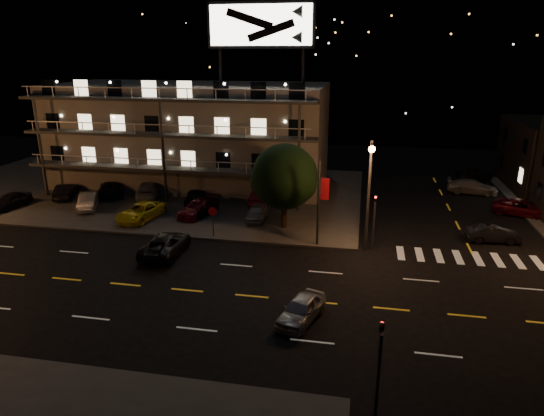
% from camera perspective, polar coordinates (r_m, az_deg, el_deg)
% --- Properties ---
extents(ground, '(140.00, 140.00, 0.00)m').
position_cam_1_polar(ground, '(29.42, -6.25, -9.94)').
color(ground, black).
rests_on(ground, ground).
extents(curb_nw, '(44.00, 24.00, 0.15)m').
position_cam_1_polar(curb_nw, '(51.69, -14.79, 2.08)').
color(curb_nw, '#383936').
rests_on(curb_nw, ground).
extents(motel, '(28.00, 13.80, 18.10)m').
position_cam_1_polar(motel, '(52.51, -9.40, 8.58)').
color(motel, gray).
rests_on(motel, ground).
extents(hill_backdrop, '(120.00, 25.00, 24.00)m').
position_cam_1_polar(hill_backdrop, '(94.61, 2.41, 16.67)').
color(hill_backdrop, black).
rests_on(hill_backdrop, ground).
extents(streetlight_nc, '(0.44, 1.92, 8.00)m').
position_cam_1_polar(streetlight_nc, '(33.88, 11.37, 2.64)').
color(streetlight_nc, '#2D2D30').
rests_on(streetlight_nc, ground).
extents(signal_nw, '(0.20, 0.27, 4.60)m').
position_cam_1_polar(signal_nw, '(35.12, 11.94, -0.93)').
color(signal_nw, '#2D2D30').
rests_on(signal_nw, ground).
extents(signal_sw, '(0.20, 0.27, 4.60)m').
position_cam_1_polar(signal_sw, '(19.78, 12.53, -16.85)').
color(signal_sw, '#2D2D30').
rests_on(signal_sw, ground).
extents(banner_north, '(0.83, 0.16, 6.40)m').
position_cam_1_polar(banner_north, '(34.86, 5.60, 0.73)').
color(banner_north, '#2D2D30').
rests_on(banner_north, ground).
extents(stop_sign, '(0.91, 0.11, 2.61)m').
position_cam_1_polar(stop_sign, '(37.10, -6.98, -1.04)').
color(stop_sign, '#2D2D30').
rests_on(stop_sign, ground).
extents(tree, '(5.40, 5.20, 6.81)m').
position_cam_1_polar(tree, '(38.05, 1.40, 3.48)').
color(tree, black).
rests_on(tree, curb_nw).
extents(lot_car_0, '(2.21, 4.22, 1.37)m').
position_cam_1_polar(lot_car_0, '(49.77, -28.41, 0.77)').
color(lot_car_0, black).
rests_on(lot_car_0, curb_nw).
extents(lot_car_1, '(2.96, 4.39, 1.37)m').
position_cam_1_polar(lot_car_1, '(46.68, -20.83, 0.76)').
color(lot_car_1, gray).
rests_on(lot_car_1, curb_nw).
extents(lot_car_2, '(3.23, 5.29, 1.37)m').
position_cam_1_polar(lot_car_2, '(42.26, -15.14, -0.41)').
color(lot_car_2, yellow).
rests_on(lot_car_2, curb_nw).
extents(lot_car_3, '(3.12, 5.00, 1.35)m').
position_cam_1_polar(lot_car_3, '(42.33, -8.63, 0.04)').
color(lot_car_3, '#520B16').
rests_on(lot_car_3, curb_nw).
extents(lot_car_4, '(1.66, 3.76, 1.26)m').
position_cam_1_polar(lot_car_4, '(40.64, -1.83, -0.59)').
color(lot_car_4, gray).
rests_on(lot_car_4, curb_nw).
extents(lot_car_5, '(2.71, 4.47, 1.39)m').
position_cam_1_polar(lot_car_5, '(50.93, -23.04, 1.88)').
color(lot_car_5, black).
rests_on(lot_car_5, curb_nw).
extents(lot_car_6, '(4.11, 5.54, 1.40)m').
position_cam_1_polar(lot_car_6, '(50.24, -18.38, 2.21)').
color(lot_car_6, black).
rests_on(lot_car_6, curb_nw).
extents(lot_car_7, '(3.55, 5.57, 1.50)m').
position_cam_1_polar(lot_car_7, '(48.59, -14.29, 2.13)').
color(lot_car_7, gray).
rests_on(lot_car_7, curb_nw).
extents(lot_car_8, '(2.33, 4.33, 1.40)m').
position_cam_1_polar(lot_car_8, '(45.69, -9.01, 1.40)').
color(lot_car_8, black).
rests_on(lot_car_8, curb_nw).
extents(lot_car_9, '(2.02, 4.58, 1.46)m').
position_cam_1_polar(lot_car_9, '(45.07, -1.01, 1.44)').
color(lot_car_9, '#520B16').
rests_on(lot_car_9, curb_nw).
extents(side_car_0, '(3.97, 1.66, 1.28)m').
position_cam_1_polar(side_car_0, '(40.01, 24.58, -2.80)').
color(side_car_0, black).
rests_on(side_car_0, ground).
extents(side_car_1, '(5.45, 3.91, 1.38)m').
position_cam_1_polar(side_car_1, '(47.60, 27.48, 0.01)').
color(side_car_1, '#520B16').
rests_on(side_car_1, ground).
extents(side_car_2, '(5.11, 2.74, 1.41)m').
position_cam_1_polar(side_car_2, '(52.84, 22.50, 2.34)').
color(side_car_2, gray).
rests_on(side_car_2, ground).
extents(side_car_3, '(4.13, 2.41, 1.32)m').
position_cam_1_polar(side_car_3, '(58.72, 22.69, 3.74)').
color(side_car_3, black).
rests_on(side_car_3, ground).
extents(road_car_east, '(2.65, 4.18, 1.32)m').
position_cam_1_polar(road_car_east, '(26.33, 3.46, -11.79)').
color(road_car_east, gray).
rests_on(road_car_east, ground).
extents(road_car_west, '(2.46, 5.23, 1.45)m').
position_cam_1_polar(road_car_west, '(35.08, -12.42, -4.20)').
color(road_car_west, black).
rests_on(road_car_west, ground).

